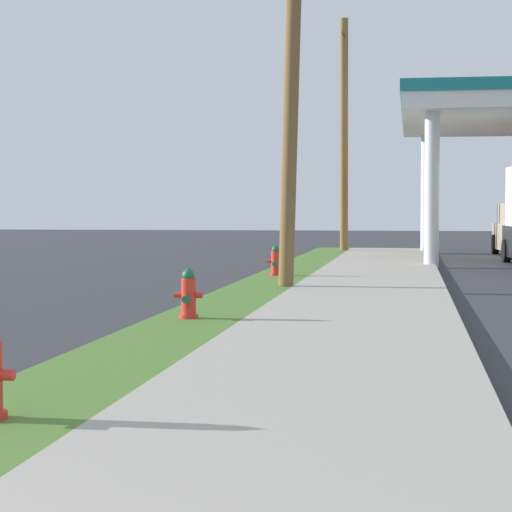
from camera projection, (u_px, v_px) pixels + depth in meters
name	position (u px, v px, depth m)	size (l,w,h in m)	color
fire_hydrant_second	(188.00, 297.00, 14.76)	(0.42, 0.38, 0.74)	red
fire_hydrant_third	(276.00, 262.00, 24.35)	(0.42, 0.37, 0.74)	red
utility_pole_midground	(292.00, 59.00, 20.80)	(1.38, 0.53, 9.37)	brown
utility_pole_background	(344.00, 134.00, 38.73)	(0.37, 1.92, 8.98)	olive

